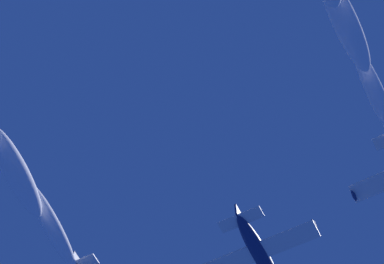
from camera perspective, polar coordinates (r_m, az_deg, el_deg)
airplane_left_wingman at (r=59.68m, az=4.42°, el=-7.89°), size 8.28×7.51×2.86m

